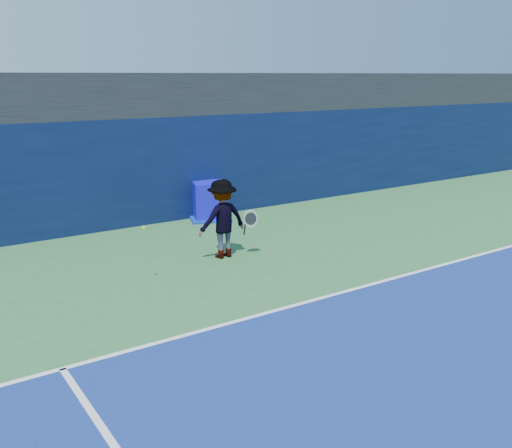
{
  "coord_description": "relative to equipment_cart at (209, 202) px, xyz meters",
  "views": [
    {
      "loc": [
        -6.8,
        -4.78,
        4.15
      ],
      "look_at": [
        -0.15,
        5.2,
        1.0
      ],
      "focal_mm": 40.0,
      "sensor_mm": 36.0,
      "label": 1
    }
  ],
  "objects": [
    {
      "name": "equipment_cart",
      "position": [
        0.0,
        0.0,
        0.0
      ],
      "size": [
        1.48,
        1.48,
        1.11
      ],
      "color": "#130EC7",
      "rests_on": "ground"
    },
    {
      "name": "baseline",
      "position": [
        -1.16,
        -6.64,
        -0.5
      ],
      "size": [
        24.0,
        0.1,
        0.01
      ],
      "primitive_type": "cube",
      "color": "white",
      "rests_on": "ground"
    },
    {
      "name": "ground",
      "position": [
        -1.16,
        -9.64,
        -0.51
      ],
      "size": [
        80.0,
        80.0,
        0.0
      ],
      "primitive_type": "plane",
      "color": "#316D37",
      "rests_on": "ground"
    },
    {
      "name": "tennis_ball",
      "position": [
        -3.74,
        -4.05,
        0.69
      ],
      "size": [
        0.08,
        0.08,
        0.08
      ],
      "color": "#A8D117",
      "rests_on": "ground"
    },
    {
      "name": "tennis_player",
      "position": [
        -1.52,
        -3.35,
        0.41
      ],
      "size": [
        1.36,
        0.75,
        1.84
      ],
      "color": "white",
      "rests_on": "ground"
    },
    {
      "name": "back_wall_assembly",
      "position": [
        -1.16,
        0.86,
        0.99
      ],
      "size": [
        36.0,
        1.03,
        3.0
      ],
      "color": "#0A1538",
      "rests_on": "ground"
    },
    {
      "name": "stadium_band",
      "position": [
        -1.16,
        1.86,
        3.09
      ],
      "size": [
        36.0,
        3.0,
        1.2
      ],
      "primitive_type": "cube",
      "color": "black",
      "rests_on": "back_wall_assembly"
    }
  ]
}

